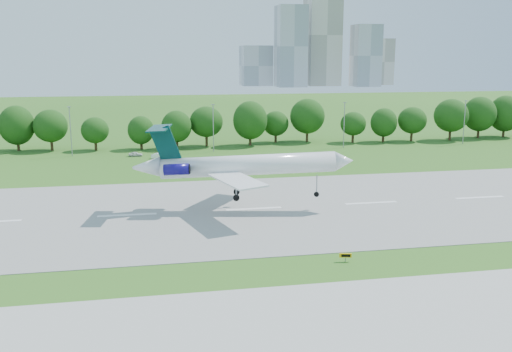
{
  "coord_description": "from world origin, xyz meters",
  "views": [
    {
      "loc": [
        -36.13,
        -62.29,
        24.31
      ],
      "look_at": [
        -20.98,
        18.0,
        6.98
      ],
      "focal_mm": 40.0,
      "sensor_mm": 36.0,
      "label": 1
    }
  ],
  "objects_px": {
    "taxi_sign_left": "(345,256)",
    "service_vehicle_a": "(159,156)",
    "service_vehicle_b": "(135,154)",
    "airliner": "(237,165)"
  },
  "relations": [
    {
      "from": "service_vehicle_b",
      "to": "airliner",
      "type": "bearing_deg",
      "value": -161.91
    },
    {
      "from": "service_vehicle_a",
      "to": "service_vehicle_b",
      "type": "bearing_deg",
      "value": 50.66
    },
    {
      "from": "service_vehicle_a",
      "to": "service_vehicle_b",
      "type": "height_order",
      "value": "service_vehicle_a"
    },
    {
      "from": "airliner",
      "to": "service_vehicle_a",
      "type": "bearing_deg",
      "value": 112.34
    },
    {
      "from": "taxi_sign_left",
      "to": "service_vehicle_a",
      "type": "bearing_deg",
      "value": 117.3
    },
    {
      "from": "airliner",
      "to": "service_vehicle_a",
      "type": "distance_m",
      "value": 50.99
    },
    {
      "from": "airliner",
      "to": "service_vehicle_b",
      "type": "bearing_deg",
      "value": 117.07
    },
    {
      "from": "taxi_sign_left",
      "to": "service_vehicle_a",
      "type": "xyz_separation_m",
      "value": [
        -20.43,
        75.07,
        -0.13
      ]
    },
    {
      "from": "taxi_sign_left",
      "to": "service_vehicle_b",
      "type": "distance_m",
      "value": 83.45
    },
    {
      "from": "taxi_sign_left",
      "to": "service_vehicle_a",
      "type": "distance_m",
      "value": 77.8
    }
  ]
}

